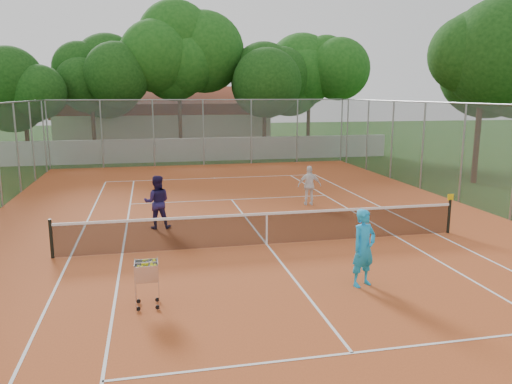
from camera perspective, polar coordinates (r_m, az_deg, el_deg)
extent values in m
plane|color=#173B10|center=(14.76, 1.22, -6.07)|extent=(120.00, 120.00, 0.00)
cube|color=#B24E22|center=(14.75, 1.22, -6.04)|extent=(18.00, 34.00, 0.02)
cube|color=white|center=(14.75, 1.22, -5.99)|extent=(10.98, 23.78, 0.01)
cube|color=black|center=(14.61, 1.23, -4.16)|extent=(11.88, 0.10, 0.98)
cube|color=slate|center=(14.29, 1.26, 1.61)|extent=(18.00, 34.00, 4.00)
cube|color=silver|center=(33.07, -6.36, 4.85)|extent=(26.00, 0.30, 1.50)
cube|color=beige|center=(42.78, -10.47, 8.12)|extent=(16.40, 9.00, 4.40)
cube|color=#0E330C|center=(35.86, -7.01, 12.13)|extent=(29.00, 19.00, 10.00)
imported|color=#1BA5EB|center=(11.71, 12.21, -6.26)|extent=(0.77, 0.65, 1.80)
imported|color=#20194B|center=(16.59, -11.24, -1.13)|extent=(0.90, 0.72, 1.76)
imported|color=white|center=(19.82, 6.14, 0.75)|extent=(0.97, 0.55, 1.57)
cube|color=silver|center=(10.69, -12.35, -10.09)|extent=(0.62, 0.62, 1.06)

